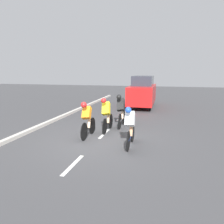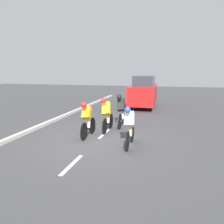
# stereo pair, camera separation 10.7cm
# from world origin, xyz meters

# --- Properties ---
(ground_plane) EXTENTS (60.00, 60.00, 0.00)m
(ground_plane) POSITION_xyz_m (0.00, 0.00, 0.00)
(ground_plane) COLOR #424244
(lane_stripe_near) EXTENTS (0.12, 1.40, 0.01)m
(lane_stripe_near) POSITION_xyz_m (0.00, 2.40, 0.00)
(lane_stripe_near) COLOR white
(lane_stripe_near) RESTS_ON ground
(lane_stripe_mid) EXTENTS (0.12, 1.40, 0.01)m
(lane_stripe_mid) POSITION_xyz_m (0.00, -0.80, 0.00)
(lane_stripe_mid) COLOR white
(lane_stripe_mid) RESTS_ON ground
(lane_stripe_far) EXTENTS (0.12, 1.40, 0.01)m
(lane_stripe_far) POSITION_xyz_m (0.00, -4.00, 0.00)
(lane_stripe_far) COLOR white
(lane_stripe_far) RESTS_ON ground
(curb) EXTENTS (0.20, 26.61, 0.14)m
(curb) POSITION_xyz_m (3.20, -0.80, 0.07)
(curb) COLOR beige
(curb) RESTS_ON ground
(cyclist_black) EXTENTS (0.40, 1.67, 1.56)m
(cyclist_black) POSITION_xyz_m (-0.46, -2.10, 0.81)
(cyclist_black) COLOR black
(cyclist_black) RESTS_ON ground
(cyclist_yellow) EXTENTS (0.41, 1.69, 1.50)m
(cyclist_yellow) POSITION_xyz_m (-0.01, -1.16, 0.79)
(cyclist_yellow) COLOR black
(cyclist_yellow) RESTS_ON ground
(cyclist_orange) EXTENTS (0.37, 1.64, 1.46)m
(cyclist_orange) POSITION_xyz_m (0.51, -0.16, 0.77)
(cyclist_orange) COLOR black
(cyclist_orange) RESTS_ON ground
(cyclist_white) EXTENTS (0.36, 1.65, 1.45)m
(cyclist_white) POSITION_xyz_m (-1.31, 0.52, 0.76)
(cyclist_white) COLOR black
(cyclist_white) RESTS_ON ground
(support_car) EXTENTS (1.70, 4.40, 2.26)m
(support_car) POSITION_xyz_m (-0.79, -8.15, 1.12)
(support_car) COLOR black
(support_car) RESTS_ON ground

